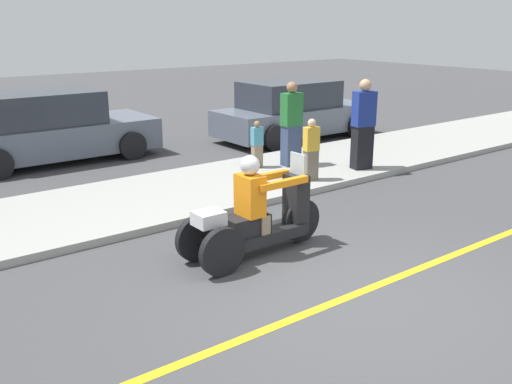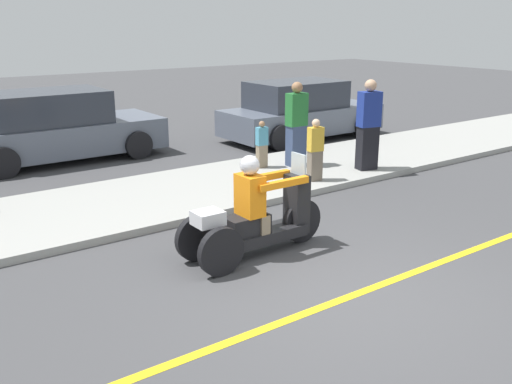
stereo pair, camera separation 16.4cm
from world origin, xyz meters
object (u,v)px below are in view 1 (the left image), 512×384
motorcycle_trike (255,219)px  spectator_by_tree (311,151)px  parked_car_lot_left (293,112)px  parked_car_lot_right (49,129)px  spectator_mid_group (363,126)px  spectator_end_of_line (257,145)px  spectator_far_back (291,126)px

motorcycle_trike → spectator_by_tree: (2.85, 2.03, 0.18)m
motorcycle_trike → parked_car_lot_left: parked_car_lot_left is taller
motorcycle_trike → spectator_by_tree: motorcycle_trike is taller
parked_car_lot_right → spectator_mid_group: bearing=-46.6°
motorcycle_trike → parked_car_lot_left: bearing=45.7°
motorcycle_trike → spectator_mid_group: size_ratio=1.19×
spectator_by_tree → motorcycle_trike: bearing=-144.5°
parked_car_lot_right → parked_car_lot_left: (6.02, -1.32, -0.02)m
parked_car_lot_right → parked_car_lot_left: parked_car_lot_right is taller
spectator_end_of_line → spectator_by_tree: 1.41m
motorcycle_trike → spectator_mid_group: bearing=25.6°
spectator_end_of_line → spectator_by_tree: (0.23, -1.39, 0.10)m
motorcycle_trike → spectator_far_back: (3.30, 3.14, 0.45)m
motorcycle_trike → parked_car_lot_left: size_ratio=0.49×
motorcycle_trike → spectator_far_back: 4.58m
spectator_end_of_line → spectator_mid_group: size_ratio=0.53×
spectator_by_tree → parked_car_lot_right: size_ratio=0.26×
spectator_far_back → parked_car_lot_left: 3.46m
spectator_by_tree → parked_car_lot_right: (-3.29, 5.02, 0.05)m
spectator_end_of_line → spectator_mid_group: bearing=-39.5°
spectator_far_back → parked_car_lot_left: spectator_far_back is taller
motorcycle_trike → spectator_by_tree: size_ratio=1.84×
spectator_end_of_line → parked_car_lot_right: 4.75m
spectator_end_of_line → parked_car_lot_left: (2.96, 2.31, 0.13)m
parked_car_lot_left → spectator_far_back: bearing=-131.4°
spectator_far_back → parked_car_lot_left: size_ratio=0.40×
motorcycle_trike → spectator_by_tree: bearing=35.5°
spectator_end_of_line → parked_car_lot_left: 3.76m
spectator_end_of_line → parked_car_lot_right: (-3.06, 3.63, 0.15)m
motorcycle_trike → parked_car_lot_right: parked_car_lot_right is taller
motorcycle_trike → parked_car_lot_left: 8.01m
spectator_end_of_line → spectator_far_back: 0.82m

